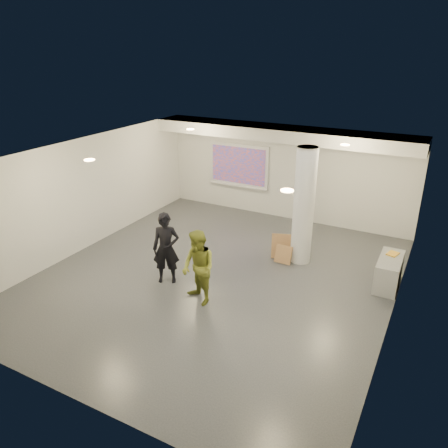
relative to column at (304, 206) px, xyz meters
The scene contains 19 objects.
floor 2.78m from the column, 129.81° to the right, with size 8.00×9.00×0.01m, color #37393E.
ceiling 2.78m from the column, 129.81° to the right, with size 8.00×9.00×0.01m, color white.
wall_back 3.09m from the column, 119.05° to the left, with size 8.00×0.01×3.00m, color silver.
wall_front 6.48m from the column, 103.39° to the right, with size 8.00×0.01×3.00m, color silver.
wall_left 5.79m from the column, 161.88° to the right, with size 0.01×9.00×3.00m, color silver.
wall_right 3.08m from the column, 35.75° to the right, with size 0.01×9.00×3.00m, color silver.
soffit_band 2.94m from the column, 124.90° to the left, with size 8.00×1.10×0.36m, color silver.
downlight_nw 4.05m from the column, 169.29° to the left, with size 0.22×0.22×0.02m, color #FFC982.
downlight_ne 1.78m from the column, 45.00° to the left, with size 0.22×0.22×0.02m, color #FFC982.
downlight_sw 5.17m from the column, 138.27° to the right, with size 0.22×0.22×0.02m, color #FFC982.
downlight_se 3.68m from the column, 78.02° to the right, with size 0.22×0.22×0.02m, color #FFC982.
column is the anchor object (origin of this frame).
projection_screen 4.08m from the column, 139.44° to the left, with size 2.10×0.13×1.42m.
credenza 2.51m from the column, ahead, with size 0.50×1.21×0.71m, color gray.
postit_pad 2.35m from the column, ahead, with size 0.22×0.30×0.03m, color yellow.
cardboard_back 1.26m from the column, behind, with size 0.61×0.06×0.66m, color #9F7246.
cardboard_front 1.35m from the column, 136.65° to the right, with size 0.43×0.04×0.48m, color #9F7246.
woman 3.55m from the column, 134.31° to the right, with size 0.63×0.41×1.72m, color black.
man 3.27m from the column, 114.21° to the right, with size 0.81×0.63×1.66m, color olive.
Camera 1 is at (4.51, -8.11, 5.25)m, focal length 35.00 mm.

